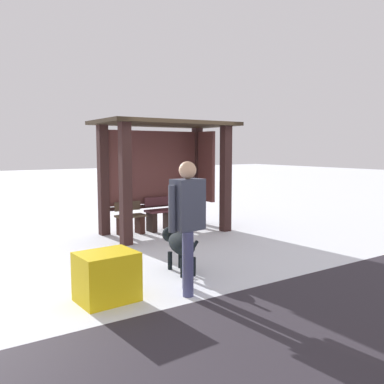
{
  "coord_description": "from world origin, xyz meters",
  "views": [
    {
      "loc": [
        -4.53,
        -7.89,
        1.89
      ],
      "look_at": [
        0.2,
        -0.75,
        0.98
      ],
      "focal_mm": 38.31,
      "sensor_mm": 36.0,
      "label": 1
    }
  ],
  "objects_px": {
    "bench_left_inside": "(130,221)",
    "bench_center_inside": "(160,217)",
    "dog": "(179,243)",
    "grit_bin": "(107,277)",
    "bench_right_inside": "(187,215)",
    "person_walking": "(188,217)",
    "bus_shelter": "(165,157)"
  },
  "relations": [
    {
      "from": "bench_left_inside",
      "to": "bench_right_inside",
      "type": "relative_size",
      "value": 0.96
    },
    {
      "from": "bench_left_inside",
      "to": "bench_center_inside",
      "type": "xyz_separation_m",
      "value": [
        0.74,
        -0.0,
        0.03
      ]
    },
    {
      "from": "bench_left_inside",
      "to": "person_walking",
      "type": "relative_size",
      "value": 0.41
    },
    {
      "from": "person_walking",
      "to": "bus_shelter",
      "type": "bearing_deg",
      "value": 64.14
    },
    {
      "from": "person_walking",
      "to": "dog",
      "type": "relative_size",
      "value": 1.6
    },
    {
      "from": "bench_right_inside",
      "to": "person_walking",
      "type": "height_order",
      "value": "person_walking"
    },
    {
      "from": "bench_left_inside",
      "to": "dog",
      "type": "xyz_separation_m",
      "value": [
        -0.55,
        -2.94,
        0.14
      ]
    },
    {
      "from": "bench_left_inside",
      "to": "bench_right_inside",
      "type": "height_order",
      "value": "bench_right_inside"
    },
    {
      "from": "dog",
      "to": "grit_bin",
      "type": "distance_m",
      "value": 1.51
    },
    {
      "from": "bench_left_inside",
      "to": "bench_center_inside",
      "type": "bearing_deg",
      "value": -0.11
    },
    {
      "from": "dog",
      "to": "person_walking",
      "type": "bearing_deg",
      "value": -115.14
    },
    {
      "from": "bench_right_inside",
      "to": "person_walking",
      "type": "xyz_separation_m",
      "value": [
        -2.43,
        -3.79,
        0.7
      ]
    },
    {
      "from": "bench_left_inside",
      "to": "bench_right_inside",
      "type": "distance_m",
      "value": 1.48
    },
    {
      "from": "bench_left_inside",
      "to": "dog",
      "type": "distance_m",
      "value": 3.0
    },
    {
      "from": "person_walking",
      "to": "bench_right_inside",
      "type": "bearing_deg",
      "value": 57.35
    },
    {
      "from": "grit_bin",
      "to": "dog",
      "type": "bearing_deg",
      "value": 21.26
    },
    {
      "from": "bench_left_inside",
      "to": "bench_center_inside",
      "type": "relative_size",
      "value": 0.93
    },
    {
      "from": "bus_shelter",
      "to": "bench_left_inside",
      "type": "height_order",
      "value": "bus_shelter"
    },
    {
      "from": "bench_left_inside",
      "to": "person_walking",
      "type": "bearing_deg",
      "value": -104.0
    },
    {
      "from": "bus_shelter",
      "to": "grit_bin",
      "type": "height_order",
      "value": "bus_shelter"
    },
    {
      "from": "person_walking",
      "to": "bench_center_inside",
      "type": "bearing_deg",
      "value": 66.0
    },
    {
      "from": "dog",
      "to": "bench_left_inside",
      "type": "bearing_deg",
      "value": 79.46
    },
    {
      "from": "bench_right_inside",
      "to": "bus_shelter",
      "type": "bearing_deg",
      "value": -168.99
    },
    {
      "from": "dog",
      "to": "bench_center_inside",
      "type": "bearing_deg",
      "value": 66.34
    },
    {
      "from": "bench_left_inside",
      "to": "grit_bin",
      "type": "bearing_deg",
      "value": -119.18
    },
    {
      "from": "grit_bin",
      "to": "bench_center_inside",
      "type": "bearing_deg",
      "value": 52.35
    },
    {
      "from": "bench_right_inside",
      "to": "dog",
      "type": "bearing_deg",
      "value": -124.61
    },
    {
      "from": "bus_shelter",
      "to": "person_walking",
      "type": "bearing_deg",
      "value": -115.86
    },
    {
      "from": "dog",
      "to": "bus_shelter",
      "type": "bearing_deg",
      "value": 63.93
    },
    {
      "from": "bus_shelter",
      "to": "dog",
      "type": "relative_size",
      "value": 2.8
    },
    {
      "from": "bench_center_inside",
      "to": "dog",
      "type": "relative_size",
      "value": 0.71
    },
    {
      "from": "bench_right_inside",
      "to": "person_walking",
      "type": "distance_m",
      "value": 4.55
    }
  ]
}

